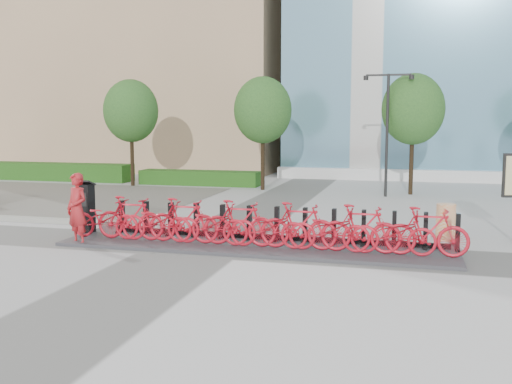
% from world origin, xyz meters
% --- Properties ---
extents(ground, '(120.00, 120.00, 0.00)m').
position_xyz_m(ground, '(0.00, 0.00, 0.00)').
color(ground, silver).
extents(gravel_patch, '(14.00, 14.00, 0.00)m').
position_xyz_m(gravel_patch, '(-10.00, 7.00, 0.01)').
color(gravel_patch, '#45423B').
rests_on(gravel_patch, ground).
extents(hedge_a, '(10.00, 1.40, 0.90)m').
position_xyz_m(hedge_a, '(-14.00, 13.50, 0.45)').
color(hedge_a, '#143D11').
rests_on(hedge_a, ground).
extents(hedge_b, '(6.00, 1.20, 0.70)m').
position_xyz_m(hedge_b, '(-5.00, 13.20, 0.35)').
color(hedge_b, '#143D11').
rests_on(hedge_b, ground).
extents(tree_0, '(2.60, 2.60, 5.10)m').
position_xyz_m(tree_0, '(-8.00, 12.00, 3.59)').
color(tree_0, '#302315').
rests_on(tree_0, ground).
extents(tree_1, '(2.60, 2.60, 5.10)m').
position_xyz_m(tree_1, '(-1.50, 12.00, 3.59)').
color(tree_1, '#302315').
rests_on(tree_1, ground).
extents(tree_2, '(2.60, 2.60, 5.10)m').
position_xyz_m(tree_2, '(5.00, 12.00, 3.59)').
color(tree_2, '#302315').
rests_on(tree_2, ground).
extents(streetlamp, '(2.00, 0.20, 5.00)m').
position_xyz_m(streetlamp, '(4.00, 11.00, 3.13)').
color(streetlamp, black).
rests_on(streetlamp, ground).
extents(dock_pad, '(9.60, 2.40, 0.08)m').
position_xyz_m(dock_pad, '(1.30, 0.30, 0.04)').
color(dock_pad, '#403F45').
rests_on(dock_pad, ground).
extents(dock_rail_posts, '(8.74, 0.50, 0.85)m').
position_xyz_m(dock_rail_posts, '(1.72, 0.77, 0.51)').
color(dock_rail_posts, black).
rests_on(dock_rail_posts, dock_pad).
extents(bike_0, '(1.89, 0.66, 0.99)m').
position_xyz_m(bike_0, '(-2.60, -0.05, 0.58)').
color(bike_0, red).
rests_on(bike_0, dock_pad).
extents(bike_1, '(1.83, 0.52, 1.10)m').
position_xyz_m(bike_1, '(-1.88, -0.05, 0.63)').
color(bike_1, red).
rests_on(bike_1, dock_pad).
extents(bike_2, '(1.89, 0.66, 0.99)m').
position_xyz_m(bike_2, '(-1.16, -0.05, 0.58)').
color(bike_2, red).
rests_on(bike_2, dock_pad).
extents(bike_3, '(1.83, 0.52, 1.10)m').
position_xyz_m(bike_3, '(-0.44, -0.05, 0.63)').
color(bike_3, red).
rests_on(bike_3, dock_pad).
extents(bike_4, '(1.89, 0.66, 0.99)m').
position_xyz_m(bike_4, '(0.28, -0.05, 0.58)').
color(bike_4, red).
rests_on(bike_4, dock_pad).
extents(bike_5, '(1.83, 0.52, 1.10)m').
position_xyz_m(bike_5, '(1.00, -0.05, 0.63)').
color(bike_5, red).
rests_on(bike_5, dock_pad).
extents(bike_6, '(1.89, 0.66, 0.99)m').
position_xyz_m(bike_6, '(1.72, -0.05, 0.58)').
color(bike_6, red).
rests_on(bike_6, dock_pad).
extents(bike_7, '(1.83, 0.52, 1.10)m').
position_xyz_m(bike_7, '(2.44, -0.05, 0.63)').
color(bike_7, red).
rests_on(bike_7, dock_pad).
extents(bike_8, '(1.89, 0.66, 0.99)m').
position_xyz_m(bike_8, '(3.16, -0.05, 0.58)').
color(bike_8, red).
rests_on(bike_8, dock_pad).
extents(bike_9, '(1.83, 0.52, 1.10)m').
position_xyz_m(bike_9, '(3.88, -0.05, 0.63)').
color(bike_9, red).
rests_on(bike_9, dock_pad).
extents(bike_10, '(1.89, 0.66, 0.99)m').
position_xyz_m(bike_10, '(4.60, -0.05, 0.58)').
color(bike_10, red).
rests_on(bike_10, dock_pad).
extents(bike_11, '(1.83, 0.52, 1.10)m').
position_xyz_m(bike_11, '(5.32, -0.05, 0.63)').
color(bike_11, red).
rests_on(bike_11, dock_pad).
extents(kiosk, '(0.47, 0.40, 1.43)m').
position_xyz_m(kiosk, '(-3.49, 0.53, 0.77)').
color(kiosk, black).
rests_on(kiosk, dock_pad).
extents(worker_red, '(0.77, 0.65, 1.80)m').
position_xyz_m(worker_red, '(-3.01, -0.66, 0.90)').
color(worker_red, red).
rests_on(worker_red, ground).
extents(construction_barrel, '(0.64, 0.64, 0.94)m').
position_xyz_m(construction_barrel, '(5.86, 2.35, 0.47)').
color(construction_barrel, orange).
rests_on(construction_barrel, ground).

